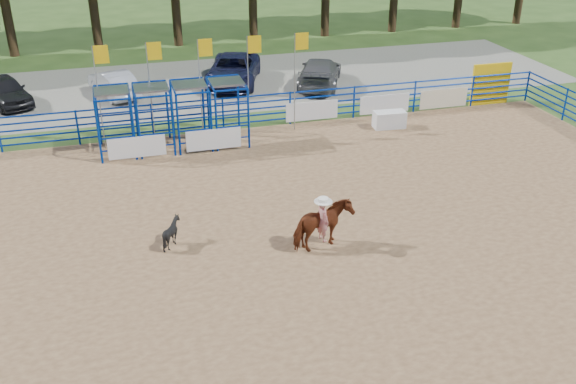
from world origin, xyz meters
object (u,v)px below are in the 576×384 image
object	(u,v)px
car_a	(5,91)
car_b	(114,83)
calf	(172,232)
announcer_table	(389,120)
horse_and_rider	(323,223)
car_c	(233,70)
car_d	(320,72)

from	to	relation	value
car_a	car_b	xyz separation A→B (m)	(5.06, -0.08, -0.03)
calf	car_a	distance (m)	16.57
announcer_table	horse_and_rider	world-z (taller)	horse_and_rider
horse_and_rider	car_a	distance (m)	19.74
horse_and_rider	calf	world-z (taller)	horse_and_rider
announcer_table	car_c	distance (m)	9.83
announcer_table	car_d	size ratio (longest dim) A/B	0.28
car_b	car_c	xyz separation A→B (m)	(6.14, 0.42, 0.09)
car_a	car_d	distance (m)	15.54
calf	car_d	world-z (taller)	car_d
car_b	car_c	world-z (taller)	car_c
car_a	announcer_table	bearing A→B (deg)	-49.92
car_b	car_c	distance (m)	6.16
car_a	car_c	size ratio (longest dim) A/B	0.75
horse_and_rider	car_c	distance (m)	17.08
announcer_table	calf	distance (m)	12.69
announcer_table	horse_and_rider	size ratio (longest dim) A/B	0.60
car_a	car_b	size ratio (longest dim) A/B	1.02
announcer_table	car_a	xyz separation A→B (m)	(-16.49, 7.94, 0.31)
announcer_table	car_b	world-z (taller)	car_b
calf	car_a	xyz separation A→B (m)	(-6.20, 15.37, 0.23)
car_b	horse_and_rider	bearing A→B (deg)	88.95
announcer_table	car_c	xyz separation A→B (m)	(-5.29, 8.28, 0.36)
horse_and_rider	car_c	world-z (taller)	horse_and_rider
calf	car_b	size ratio (longest dim) A/B	0.22
horse_and_rider	car_c	size ratio (longest dim) A/B	0.43
horse_and_rider	car_b	bearing A→B (deg)	108.04
calf	car_b	world-z (taller)	car_b
announcer_table	car_d	bearing A→B (deg)	98.37
car_d	announcer_table	bearing A→B (deg)	122.24
calf	car_c	bearing A→B (deg)	-31.20
announcer_table	horse_and_rider	distance (m)	10.66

